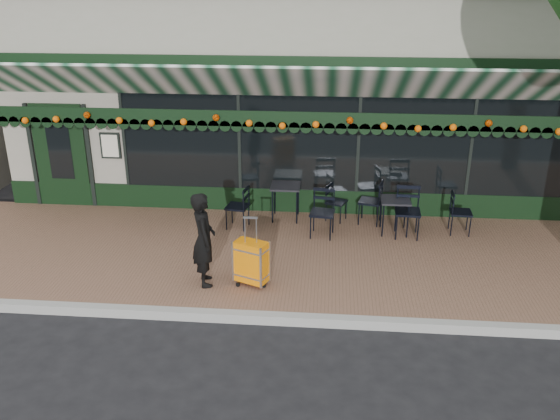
# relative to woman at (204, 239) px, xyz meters

# --- Properties ---
(ground) EXTENTS (80.00, 80.00, 0.00)m
(ground) POSITION_rel_woman_xyz_m (1.10, -0.78, -0.92)
(ground) COLOR black
(ground) RESTS_ON ground
(sidewalk) EXTENTS (18.00, 4.00, 0.15)m
(sidewalk) POSITION_rel_woman_xyz_m (1.10, 1.22, -0.85)
(sidewalk) COLOR brown
(sidewalk) RESTS_ON ground
(curb) EXTENTS (18.00, 0.16, 0.15)m
(curb) POSITION_rel_woman_xyz_m (1.10, -0.86, -0.85)
(curb) COLOR #9E9E99
(curb) RESTS_ON ground
(restaurant_building) EXTENTS (12.00, 9.60, 4.50)m
(restaurant_building) POSITION_rel_woman_xyz_m (1.10, 7.06, 1.35)
(restaurant_building) COLOR gray
(restaurant_building) RESTS_ON ground
(woman) EXTENTS (0.52, 0.65, 1.55)m
(woman) POSITION_rel_woman_xyz_m (0.00, 0.00, 0.00)
(woman) COLOR black
(woman) RESTS_ON sidewalk
(suitcase) EXTENTS (0.58, 0.46, 1.16)m
(suitcase) POSITION_rel_woman_xyz_m (0.75, 0.02, -0.39)
(suitcase) COLOR orange
(suitcase) RESTS_ON sidewalk
(cafe_table_a) EXTENTS (0.55, 0.55, 0.68)m
(cafe_table_a) POSITION_rel_woman_xyz_m (3.21, 2.31, -0.16)
(cafe_table_a) COLOR black
(cafe_table_a) RESTS_ON sidewalk
(cafe_table_b) EXTENTS (0.58, 0.58, 0.72)m
(cafe_table_b) POSITION_rel_woman_xyz_m (1.07, 2.81, -0.13)
(cafe_table_b) COLOR black
(cafe_table_b) RESTS_ON sidewalk
(chair_a_left) EXTENTS (0.54, 0.54, 0.90)m
(chair_a_left) POSITION_rel_woman_xyz_m (2.77, 2.74, -0.33)
(chair_a_left) COLOR black
(chair_a_left) RESTS_ON sidewalk
(chair_a_right) EXTENTS (0.44, 0.44, 0.83)m
(chair_a_right) POSITION_rel_woman_xyz_m (4.47, 2.39, -0.36)
(chair_a_right) COLOR black
(chair_a_right) RESTS_ON sidewalk
(chair_a_front) EXTENTS (0.51, 0.51, 0.97)m
(chair_a_front) POSITION_rel_woman_xyz_m (3.43, 2.14, -0.29)
(chair_a_front) COLOR black
(chair_a_front) RESTS_ON sidewalk
(chair_b_left) EXTENTS (0.49, 0.49, 0.85)m
(chair_b_left) POSITION_rel_woman_xyz_m (0.17, 2.28, -0.35)
(chair_b_left) COLOR black
(chair_b_left) RESTS_ON sidewalk
(chair_b_right) EXTENTS (0.50, 0.50, 0.76)m
(chair_b_right) POSITION_rel_woman_xyz_m (2.10, 2.83, -0.39)
(chair_b_right) COLOR black
(chair_b_right) RESTS_ON sidewalk
(chair_b_front) EXTENTS (0.51, 0.51, 0.92)m
(chair_b_front) POSITION_rel_woman_xyz_m (1.83, 2.02, -0.32)
(chair_b_front) COLOR black
(chair_b_front) RESTS_ON sidewalk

